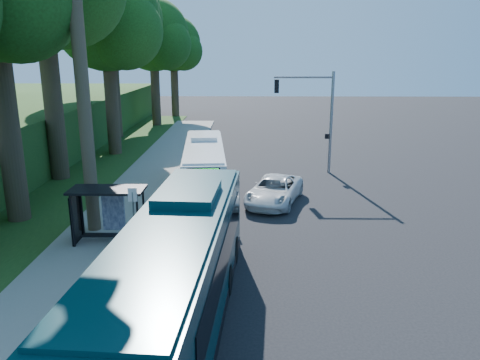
{
  "coord_description": "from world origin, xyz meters",
  "views": [
    {
      "loc": [
        -0.99,
        -22.16,
        8.18
      ],
      "look_at": [
        -1.34,
        1.0,
        1.87
      ],
      "focal_mm": 35.0,
      "sensor_mm": 36.0,
      "label": 1
    }
  ],
  "objects_px": {
    "white_bus": "(204,166)",
    "pickup": "(274,190)",
    "teal_bus": "(177,271)",
    "bus_shelter": "(103,204)"
  },
  "relations": [
    {
      "from": "white_bus",
      "to": "pickup",
      "type": "xyz_separation_m",
      "value": [
        4.13,
        -2.29,
        -0.82
      ]
    },
    {
      "from": "teal_bus",
      "to": "pickup",
      "type": "distance_m",
      "value": 13.03
    },
    {
      "from": "bus_shelter",
      "to": "teal_bus",
      "type": "distance_m",
      "value": 7.82
    },
    {
      "from": "teal_bus",
      "to": "bus_shelter",
      "type": "bearing_deg",
      "value": 126.14
    },
    {
      "from": "white_bus",
      "to": "teal_bus",
      "type": "relative_size",
      "value": 0.83
    },
    {
      "from": "white_bus",
      "to": "pickup",
      "type": "height_order",
      "value": "white_bus"
    },
    {
      "from": "bus_shelter",
      "to": "pickup",
      "type": "height_order",
      "value": "bus_shelter"
    },
    {
      "from": "white_bus",
      "to": "teal_bus",
      "type": "distance_m",
      "value": 14.76
    },
    {
      "from": "teal_bus",
      "to": "white_bus",
      "type": "bearing_deg",
      "value": 95.68
    },
    {
      "from": "pickup",
      "to": "white_bus",
      "type": "bearing_deg",
      "value": 168.33
    }
  ]
}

